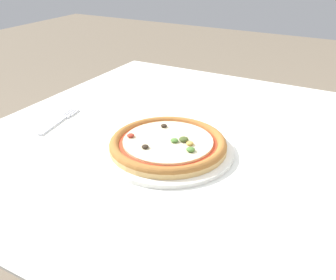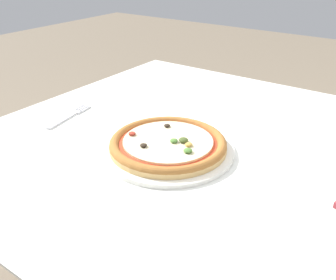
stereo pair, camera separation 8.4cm
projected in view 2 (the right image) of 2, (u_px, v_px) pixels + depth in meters
The scene contains 3 objects.
dining_table at pixel (250, 190), 0.87m from camera, with size 1.31×1.02×0.76m.
pizza_plate at pixel (168, 145), 0.85m from camera, with size 0.30×0.30×0.04m.
fork at pixel (70, 116), 1.03m from camera, with size 0.05×0.17×0.00m.
Camera 2 is at (0.26, -0.70, 1.18)m, focal length 40.00 mm.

